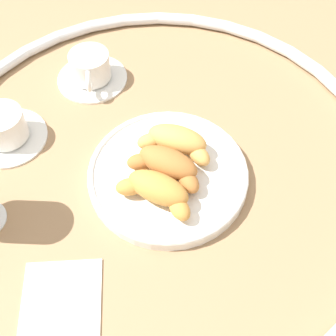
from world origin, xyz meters
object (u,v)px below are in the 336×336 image
Objects in this scene: coffee_cup_near at (91,70)px; coffee_cup_far at (4,128)px; pastry_plate at (168,174)px; folded_napkin at (61,298)px; croissant_small at (167,165)px; croissant_extra at (157,190)px; croissant_large at (176,141)px.

coffee_cup_near is 0.20m from coffee_cup_far.
pastry_plate is 0.28m from coffee_cup_near.
folded_napkin is (0.11, 0.23, -0.01)m from pastry_plate.
pastry_plate is 0.03m from croissant_small.
croissant_extra is at bearing 126.05° from coffee_cup_near.
coffee_cup_near is (0.18, -0.25, -0.02)m from croissant_extra.
coffee_cup_near is 1.00× the size of coffee_cup_far.
croissant_extra is 0.97× the size of coffee_cup_far.
croissant_small is 0.25m from folded_napkin.
pastry_plate is 1.93× the size of coffee_cup_far.
croissant_small is at bearing 74.48° from pastry_plate.
croissant_extra is (0.01, 0.05, 0.00)m from croissant_small.
croissant_large is 1.23× the size of folded_napkin.
croissant_extra is 0.30m from coffee_cup_far.
pastry_plate is at bearing -115.03° from folded_napkin.
coffee_cup_far is (0.29, -0.08, -0.02)m from croissant_extra.
croissant_small is (0.01, 0.05, 0.00)m from croissant_large.
folded_napkin is (0.11, 0.27, -0.04)m from croissant_large.
coffee_cup_near is (0.19, -0.20, 0.01)m from pastry_plate.
coffee_cup_near is at bearing -78.81° from folded_napkin.
pastry_plate is 0.06m from croissant_extra.
croissant_small reaches higher than coffee_cup_far.
folded_napkin is (0.10, 0.17, -0.04)m from croissant_extra.
pastry_plate is 0.25m from folded_napkin.
coffee_cup_far is at bearing -6.47° from croissant_small.
coffee_cup_near is at bearing -38.22° from croissant_large.
croissant_large is 1.00× the size of coffee_cup_near.
croissant_small is 0.28m from coffee_cup_near.
croissant_large reaches higher than coffee_cup_far.
croissant_large is 1.00× the size of coffee_cup_far.
coffee_cup_far is at bearing 58.79° from coffee_cup_near.
croissant_extra is at bearing 83.58° from croissant_large.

